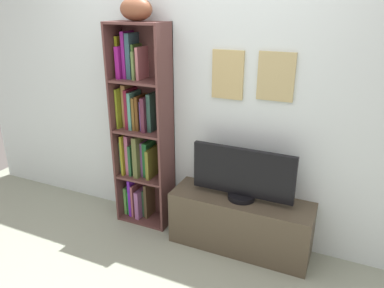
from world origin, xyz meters
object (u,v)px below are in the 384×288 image
(bookshelf, at_px, (140,133))
(television, at_px, (243,175))
(tv_stand, at_px, (240,223))
(football, at_px, (136,9))

(bookshelf, relative_size, television, 2.20)
(tv_stand, distance_m, television, 0.44)
(bookshelf, distance_m, tv_stand, 1.16)
(bookshelf, distance_m, football, 1.03)
(bookshelf, relative_size, tv_stand, 1.56)
(tv_stand, bearing_deg, bookshelf, 175.24)
(tv_stand, xyz_separation_m, television, (0.00, 0.00, 0.44))
(football, bearing_deg, bookshelf, 144.16)
(football, distance_m, tv_stand, 1.89)
(tv_stand, relative_size, television, 1.41)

